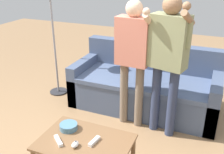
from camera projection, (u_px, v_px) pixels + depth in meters
couch at (145, 87)px, 3.72m from camera, size 2.01×0.91×0.86m
coffee_table at (85, 145)px, 2.43m from camera, size 0.85×0.59×0.40m
snack_bowl at (69, 127)px, 2.58m from camera, size 0.18×0.18×0.06m
game_remote_nunchuk at (75, 145)px, 2.33m from camera, size 0.06×0.09×0.05m
player_right at (168, 53)px, 2.82m from camera, size 0.48×0.41×1.63m
player_center at (133, 51)px, 3.02m from camera, size 0.46×0.33×1.56m
game_remote_wand_near at (94, 141)px, 2.39m from camera, size 0.06×0.15×0.03m
game_remote_wand_far at (58, 141)px, 2.39m from camera, size 0.15×0.13×0.03m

